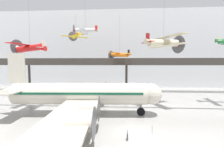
# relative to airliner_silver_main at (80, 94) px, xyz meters

# --- Properties ---
(ground_plane) EXTENTS (260.00, 260.00, 0.00)m
(ground_plane) POSITION_rel_airliner_silver_main_xyz_m (8.32, -5.22, -3.55)
(ground_plane) COLOR #9E9B96
(hangar_back_wall) EXTENTS (140.00, 3.00, 27.41)m
(hangar_back_wall) POSITION_rel_airliner_silver_main_xyz_m (8.32, 31.52, 10.16)
(hangar_back_wall) COLOR silver
(hangar_back_wall) RESTS_ON ground
(mezzanine_walkway) EXTENTS (110.00, 3.20, 9.95)m
(mezzanine_walkway) POSITION_rel_airliner_silver_main_xyz_m (8.32, 20.32, 4.74)
(mezzanine_walkway) COLOR #38332D
(mezzanine_walkway) RESTS_ON ground
(airliner_silver_main) EXTENTS (27.10, 30.79, 10.19)m
(airliner_silver_main) POSITION_rel_airliner_silver_main_xyz_m (0.00, 0.00, 0.00)
(airliner_silver_main) COLOR beige
(airliner_silver_main) RESTS_ON ground
(suspended_plane_cream_biplane) EXTENTS (8.41, 9.64, 12.13)m
(suspended_plane_cream_biplane) POSITION_rel_airliner_silver_main_xyz_m (14.86, 6.07, 8.92)
(suspended_plane_cream_biplane) COLOR beige
(suspended_plane_yellow_lowwing) EXTENTS (7.42, 6.84, 7.38)m
(suspended_plane_yellow_lowwing) POSITION_rel_airliner_silver_main_xyz_m (-6.71, 20.73, 13.16)
(suspended_plane_yellow_lowwing) COLOR yellow
(suspended_plane_red_highwing) EXTENTS (7.20, 8.69, 12.43)m
(suspended_plane_red_highwing) POSITION_rel_airliner_silver_main_xyz_m (-10.96, 4.69, 7.97)
(suspended_plane_red_highwing) COLOR red
(suspended_plane_orange_highwing) EXTENTS (6.73, 7.41, 13.26)m
(suspended_plane_orange_highwing) POSITION_rel_airliner_silver_main_xyz_m (6.29, 18.78, 7.37)
(suspended_plane_orange_highwing) COLOR orange
(suspended_plane_silver_racer) EXTENTS (5.36, 6.57, 8.31)m
(suspended_plane_silver_racer) POSITION_rel_airliner_silver_main_xyz_m (-1.07, 8.87, 12.04)
(suspended_plane_silver_racer) COLOR silver
(stanchion_barrier) EXTENTS (0.36, 0.36, 1.08)m
(stanchion_barrier) POSITION_rel_airliner_silver_main_xyz_m (10.51, -5.81, -3.22)
(stanchion_barrier) COLOR #B2B5BA
(stanchion_barrier) RESTS_ON ground
(info_sign_pedestal) EXTENTS (0.17, 0.78, 1.24)m
(info_sign_pedestal) POSITION_rel_airliner_silver_main_xyz_m (7.45, -7.44, -3.09)
(info_sign_pedestal) COLOR #4C4C51
(info_sign_pedestal) RESTS_ON ground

